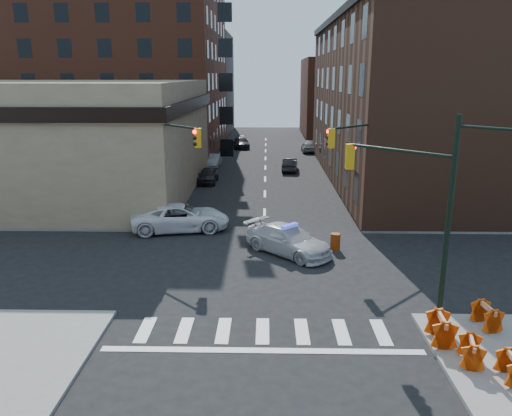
{
  "coord_description": "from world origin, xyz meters",
  "views": [
    {
      "loc": [
        0.11,
        -23.97,
        9.46
      ],
      "look_at": [
        -0.46,
        3.2,
        2.2
      ],
      "focal_mm": 35.0,
      "sensor_mm": 36.0,
      "label": 1
    }
  ],
  "objects_px": {
    "barricade_se_a": "(487,316)",
    "barrel_road": "(335,242)",
    "parked_car_wnear": "(208,175)",
    "pedestrian_a": "(154,203)",
    "pickup": "(181,217)",
    "pedestrian_b": "(141,202)",
    "police_car": "(288,240)",
    "barrel_bank": "(200,216)",
    "parked_car_wfar": "(214,160)",
    "barricade_nw_a": "(165,215)",
    "parked_car_enear": "(290,165)"
  },
  "relations": [
    {
      "from": "parked_car_wnear",
      "to": "pedestrian_a",
      "type": "xyz_separation_m",
      "value": [
        -2.33,
        -11.78,
        0.44
      ]
    },
    {
      "from": "parked_car_enear",
      "to": "barrel_road",
      "type": "distance_m",
      "value": 23.8
    },
    {
      "from": "barrel_road",
      "to": "barricade_se_a",
      "type": "bearing_deg",
      "value": -63.3
    },
    {
      "from": "parked_car_wnear",
      "to": "parked_car_enear",
      "type": "bearing_deg",
      "value": 38.44
    },
    {
      "from": "pickup",
      "to": "pedestrian_a",
      "type": "xyz_separation_m",
      "value": [
        -2.26,
        2.56,
        0.28
      ]
    },
    {
      "from": "barrel_road",
      "to": "barrel_bank",
      "type": "xyz_separation_m",
      "value": [
        -8.23,
        5.05,
        0.01
      ]
    },
    {
      "from": "parked_car_enear",
      "to": "parked_car_wnear",
      "type": "bearing_deg",
      "value": 43.16
    },
    {
      "from": "barrel_road",
      "to": "pedestrian_b",
      "type": "bearing_deg",
      "value": 152.47
    },
    {
      "from": "police_car",
      "to": "barrel_road",
      "type": "distance_m",
      "value": 2.71
    },
    {
      "from": "parked_car_enear",
      "to": "pedestrian_b",
      "type": "height_order",
      "value": "pedestrian_b"
    },
    {
      "from": "pickup",
      "to": "pedestrian_b",
      "type": "bearing_deg",
      "value": 37.1
    },
    {
      "from": "pedestrian_a",
      "to": "barricade_se_a",
      "type": "distance_m",
      "value": 22.0
    },
    {
      "from": "parked_car_wnear",
      "to": "barricade_se_a",
      "type": "relative_size",
      "value": 3.29
    },
    {
      "from": "pedestrian_a",
      "to": "pedestrian_b",
      "type": "relative_size",
      "value": 1.07
    },
    {
      "from": "police_car",
      "to": "pedestrian_b",
      "type": "xyz_separation_m",
      "value": [
        -9.83,
        7.06,
        0.3
      ]
    },
    {
      "from": "parked_car_wfar",
      "to": "barrel_road",
      "type": "distance_m",
      "value": 27.89
    },
    {
      "from": "police_car",
      "to": "barricade_nw_a",
      "type": "relative_size",
      "value": 4.24
    },
    {
      "from": "parked_car_wnear",
      "to": "pickup",
      "type": "bearing_deg",
      "value": -89.34
    },
    {
      "from": "barrel_road",
      "to": "barricade_se_a",
      "type": "xyz_separation_m",
      "value": [
        4.53,
        -9.01,
        0.13
      ]
    },
    {
      "from": "pickup",
      "to": "parked_car_enear",
      "type": "bearing_deg",
      "value": -31.34
    },
    {
      "from": "pedestrian_b",
      "to": "barricade_se_a",
      "type": "height_order",
      "value": "pedestrian_b"
    },
    {
      "from": "parked_car_wfar",
      "to": "barrel_road",
      "type": "relative_size",
      "value": 4.01
    },
    {
      "from": "barrel_road",
      "to": "barrel_bank",
      "type": "relative_size",
      "value": 0.98
    },
    {
      "from": "police_car",
      "to": "pedestrian_a",
      "type": "distance_m",
      "value": 11.06
    },
    {
      "from": "police_car",
      "to": "barrel_road",
      "type": "height_order",
      "value": "police_car"
    },
    {
      "from": "pickup",
      "to": "pedestrian_a",
      "type": "distance_m",
      "value": 3.43
    },
    {
      "from": "barricade_se_a",
      "to": "pedestrian_b",
      "type": "bearing_deg",
      "value": 40.28
    },
    {
      "from": "police_car",
      "to": "pickup",
      "type": "height_order",
      "value": "pickup"
    },
    {
      "from": "parked_car_enear",
      "to": "barricade_se_a",
      "type": "distance_m",
      "value": 33.31
    },
    {
      "from": "parked_car_enear",
      "to": "barricade_nw_a",
      "type": "relative_size",
      "value": 3.25
    },
    {
      "from": "pedestrian_a",
      "to": "barrel_road",
      "type": "bearing_deg",
      "value": 3.19
    },
    {
      "from": "parked_car_wnear",
      "to": "barricade_nw_a",
      "type": "bearing_deg",
      "value": -94.84
    },
    {
      "from": "pedestrian_a",
      "to": "barrel_bank",
      "type": "relative_size",
      "value": 1.98
    },
    {
      "from": "police_car",
      "to": "pedestrian_a",
      "type": "xyz_separation_m",
      "value": [
        -8.84,
        6.64,
        0.36
      ]
    },
    {
      "from": "police_car",
      "to": "barricade_se_a",
      "type": "xyz_separation_m",
      "value": [
        7.17,
        -8.44,
        -0.15
      ]
    },
    {
      "from": "barricade_se_a",
      "to": "barricade_nw_a",
      "type": "bearing_deg",
      "value": 40.04
    },
    {
      "from": "parked_car_wnear",
      "to": "pedestrian_a",
      "type": "distance_m",
      "value": 12.02
    },
    {
      "from": "parked_car_wnear",
      "to": "parked_car_enear",
      "type": "relative_size",
      "value": 1.0
    },
    {
      "from": "pedestrian_b",
      "to": "barricade_nw_a",
      "type": "xyz_separation_m",
      "value": [
        1.99,
        -1.7,
        -0.45
      ]
    },
    {
      "from": "barrel_bank",
      "to": "parked_car_wnear",
      "type": "bearing_deg",
      "value": 94.12
    },
    {
      "from": "police_car",
      "to": "pedestrian_b",
      "type": "height_order",
      "value": "pedestrian_b"
    },
    {
      "from": "barricade_se_a",
      "to": "barricade_nw_a",
      "type": "xyz_separation_m",
      "value": [
        -15.0,
        13.8,
        0.01
      ]
    },
    {
      "from": "barricade_se_a",
      "to": "barrel_road",
      "type": "bearing_deg",
      "value": 19.35
    },
    {
      "from": "police_car",
      "to": "barrel_road",
      "type": "xyz_separation_m",
      "value": [
        2.64,
        0.56,
        -0.28
      ]
    },
    {
      "from": "parked_car_wnear",
      "to": "police_car",
      "type": "bearing_deg",
      "value": -69.61
    },
    {
      "from": "pickup",
      "to": "parked_car_wnear",
      "type": "bearing_deg",
      "value": -10.65
    },
    {
      "from": "parked_car_wfar",
      "to": "barricade_se_a",
      "type": "xyz_separation_m",
      "value": [
        14.0,
        -35.24,
        -0.03
      ]
    },
    {
      "from": "pickup",
      "to": "barrel_bank",
      "type": "distance_m",
      "value": 1.85
    },
    {
      "from": "parked_car_wnear",
      "to": "pedestrian_b",
      "type": "bearing_deg",
      "value": -105.34
    },
    {
      "from": "parked_car_enear",
      "to": "pedestrian_a",
      "type": "distance_m",
      "value": 20.32
    }
  ]
}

